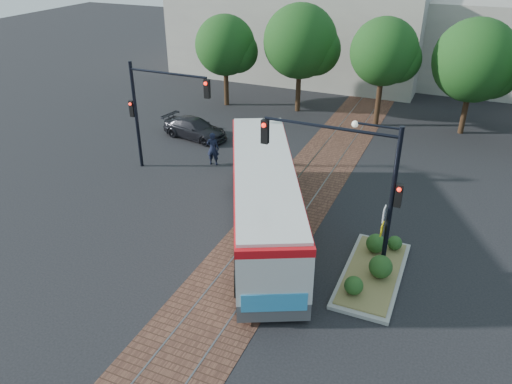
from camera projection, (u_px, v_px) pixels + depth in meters
ground at (269, 237)px, 22.14m from camera, size 120.00×120.00×0.00m
trackbed at (298, 197)px, 25.38m from camera, size 3.60×40.00×0.02m
tree_row at (381, 53)px, 32.74m from camera, size 26.40×5.60×7.67m
warehouses at (386, 34)px, 43.83m from camera, size 40.00×13.00×8.00m
city_bus at (264, 195)px, 21.71m from camera, size 7.66×12.10×3.27m
traffic_island at (374, 268)px, 19.57m from camera, size 2.20×5.20×1.13m
signal_pole_main at (360, 175)px, 18.18m from camera, size 5.49×0.46×6.00m
signal_pole_left at (152, 103)px, 26.49m from camera, size 4.99×0.34×6.00m
officer at (213, 149)px, 28.44m from camera, size 0.78×0.59×1.95m
parked_car at (195, 128)px, 32.24m from camera, size 4.70×2.54×1.29m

